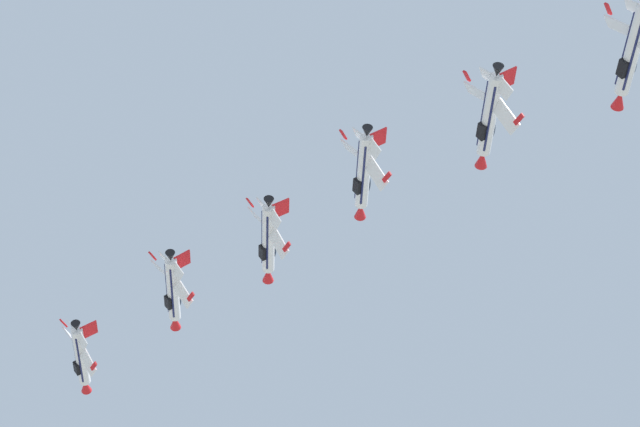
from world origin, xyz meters
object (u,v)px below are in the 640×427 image
object	(u,v)px
fighter_jet_left_outer	(364,173)
fighter_jet_right_outer	(489,117)
fighter_jet_right_wing	(268,240)
fighter_jet_lead	(81,357)
fighter_jet_left_wing	(173,291)
fighter_jet_trail_slot	(632,53)

from	to	relation	value
fighter_jet_left_outer	fighter_jet_right_outer	size ratio (longest dim) A/B	1.00
fighter_jet_left_outer	fighter_jet_right_wing	bearing A→B (deg)	137.48
fighter_jet_lead	fighter_jet_right_wing	xyz separation A→B (m)	(30.27, -19.77, 1.91)
fighter_jet_left_wing	fighter_jet_left_outer	xyz separation A→B (m)	(28.31, -18.13, 1.72)
fighter_jet_left_outer	fighter_jet_right_outer	bearing A→B (deg)	-40.96
fighter_jet_lead	fighter_jet_left_wing	size ratio (longest dim) A/B	1.00
fighter_jet_lead	fighter_jet_left_outer	distance (m)	52.77
fighter_jet_right_outer	fighter_jet_trail_slot	size ratio (longest dim) A/B	1.00
fighter_jet_right_wing	fighter_jet_trail_slot	distance (m)	54.09
fighter_jet_right_wing	fighter_jet_trail_slot	size ratio (longest dim) A/B	1.00
fighter_jet_lead	fighter_jet_left_outer	size ratio (longest dim) A/B	1.00
fighter_jet_left_wing	fighter_jet_right_wing	size ratio (longest dim) A/B	1.00
fighter_jet_lead	fighter_jet_left_outer	world-z (taller)	fighter_jet_left_outer
fighter_jet_left_wing	fighter_jet_left_outer	distance (m)	33.66
fighter_jet_left_wing	fighter_jet_right_wing	distance (m)	17.15
fighter_jet_lead	fighter_jet_left_outer	bearing A→B (deg)	-41.69
fighter_jet_left_wing	fighter_jet_trail_slot	xyz separation A→B (m)	(60.15, -38.02, -3.00)
fighter_jet_left_wing	fighter_jet_right_wing	xyz separation A→B (m)	(14.70, -8.83, -0.10)
fighter_jet_right_wing	fighter_jet_left_outer	bearing A→B (deg)	-42.52
fighter_jet_right_wing	fighter_jet_left_outer	world-z (taller)	fighter_jet_left_outer
fighter_jet_left_outer	fighter_jet_left_wing	bearing A→B (deg)	139.20
fighter_jet_lead	fighter_jet_left_wing	distance (m)	19.14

